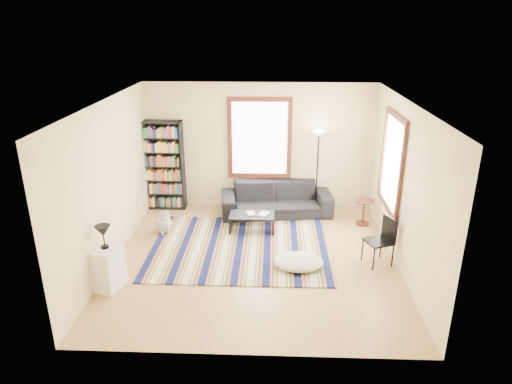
{
  "coord_description": "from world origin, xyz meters",
  "views": [
    {
      "loc": [
        0.31,
        -7.22,
        4.05
      ],
      "look_at": [
        0.0,
        0.5,
        1.1
      ],
      "focal_mm": 32.0,
      "sensor_mm": 36.0,
      "label": 1
    }
  ],
  "objects_px": {
    "sofa": "(276,199)",
    "floor_lamp": "(317,173)",
    "bookshelf": "(164,166)",
    "side_table": "(363,212)",
    "coffee_table": "(252,223)",
    "white_cabinet": "(108,267)",
    "floor_cushion": "(298,262)",
    "dog": "(164,220)",
    "folding_chair": "(378,242)"
  },
  "relations": [
    {
      "from": "side_table",
      "to": "white_cabinet",
      "type": "relative_size",
      "value": 0.77
    },
    {
      "from": "coffee_table",
      "to": "white_cabinet",
      "type": "xyz_separation_m",
      "value": [
        -2.19,
        -2.16,
        0.17
      ]
    },
    {
      "from": "floor_lamp",
      "to": "folding_chair",
      "type": "distance_m",
      "value": 2.45
    },
    {
      "from": "folding_chair",
      "to": "white_cabinet",
      "type": "distance_m",
      "value": 4.54
    },
    {
      "from": "sofa",
      "to": "floor_lamp",
      "type": "height_order",
      "value": "floor_lamp"
    },
    {
      "from": "coffee_table",
      "to": "white_cabinet",
      "type": "bearing_deg",
      "value": -135.4
    },
    {
      "from": "coffee_table",
      "to": "dog",
      "type": "bearing_deg",
      "value": -175.87
    },
    {
      "from": "white_cabinet",
      "to": "floor_lamp",
      "type": "bearing_deg",
      "value": 55.43
    },
    {
      "from": "coffee_table",
      "to": "dog",
      "type": "height_order",
      "value": "dog"
    },
    {
      "from": "coffee_table",
      "to": "white_cabinet",
      "type": "distance_m",
      "value": 3.08
    },
    {
      "from": "floor_cushion",
      "to": "side_table",
      "type": "bearing_deg",
      "value": 52.05
    },
    {
      "from": "floor_cushion",
      "to": "white_cabinet",
      "type": "bearing_deg",
      "value": -166.66
    },
    {
      "from": "sofa",
      "to": "side_table",
      "type": "relative_size",
      "value": 4.41
    },
    {
      "from": "folding_chair",
      "to": "white_cabinet",
      "type": "xyz_separation_m",
      "value": [
        -4.45,
        -0.92,
        -0.08
      ]
    },
    {
      "from": "sofa",
      "to": "floor_cushion",
      "type": "bearing_deg",
      "value": -87.98
    },
    {
      "from": "coffee_table",
      "to": "side_table",
      "type": "distance_m",
      "value": 2.35
    },
    {
      "from": "floor_cushion",
      "to": "white_cabinet",
      "type": "xyz_separation_m",
      "value": [
        -3.07,
        -0.73,
        0.24
      ]
    },
    {
      "from": "folding_chair",
      "to": "dog",
      "type": "distance_m",
      "value": 4.18
    },
    {
      "from": "floor_cushion",
      "to": "dog",
      "type": "distance_m",
      "value": 2.95
    },
    {
      "from": "side_table",
      "to": "white_cabinet",
      "type": "xyz_separation_m",
      "value": [
        -4.5,
        -2.57,
        0.08
      ]
    },
    {
      "from": "sofa",
      "to": "dog",
      "type": "xyz_separation_m",
      "value": [
        -2.26,
        -1.01,
        -0.08
      ]
    },
    {
      "from": "floor_cushion",
      "to": "dog",
      "type": "bearing_deg",
      "value": 153.77
    },
    {
      "from": "folding_chair",
      "to": "dog",
      "type": "xyz_separation_m",
      "value": [
        -4.03,
        1.11,
        -0.17
      ]
    },
    {
      "from": "sofa",
      "to": "coffee_table",
      "type": "relative_size",
      "value": 2.65
    },
    {
      "from": "bookshelf",
      "to": "floor_lamp",
      "type": "height_order",
      "value": "bookshelf"
    },
    {
      "from": "floor_lamp",
      "to": "dog",
      "type": "xyz_separation_m",
      "value": [
        -3.13,
        -1.11,
        -0.67
      ]
    },
    {
      "from": "floor_lamp",
      "to": "white_cabinet",
      "type": "relative_size",
      "value": 2.66
    },
    {
      "from": "white_cabinet",
      "to": "dog",
      "type": "relative_size",
      "value": 1.33
    },
    {
      "from": "sofa",
      "to": "side_table",
      "type": "bearing_deg",
      "value": -22.01
    },
    {
      "from": "floor_lamp",
      "to": "side_table",
      "type": "distance_m",
      "value": 1.29
    },
    {
      "from": "white_cabinet",
      "to": "dog",
      "type": "xyz_separation_m",
      "value": [
        0.42,
        2.03,
        -0.09
      ]
    },
    {
      "from": "bookshelf",
      "to": "coffee_table",
      "type": "distance_m",
      "value": 2.46
    },
    {
      "from": "bookshelf",
      "to": "floor_cushion",
      "type": "height_order",
      "value": "bookshelf"
    },
    {
      "from": "coffee_table",
      "to": "sofa",
      "type": "bearing_deg",
      "value": 60.77
    },
    {
      "from": "coffee_table",
      "to": "folding_chair",
      "type": "height_order",
      "value": "folding_chair"
    },
    {
      "from": "bookshelf",
      "to": "coffee_table",
      "type": "xyz_separation_m",
      "value": [
        2.01,
        -1.15,
        -0.82
      ]
    },
    {
      "from": "bookshelf",
      "to": "coffee_table",
      "type": "bearing_deg",
      "value": -29.77
    },
    {
      "from": "bookshelf",
      "to": "side_table",
      "type": "bearing_deg",
      "value": -9.76
    },
    {
      "from": "white_cabinet",
      "to": "coffee_table",
      "type": "bearing_deg",
      "value": 58.55
    },
    {
      "from": "side_table",
      "to": "folding_chair",
      "type": "height_order",
      "value": "folding_chair"
    },
    {
      "from": "coffee_table",
      "to": "side_table",
      "type": "height_order",
      "value": "side_table"
    },
    {
      "from": "coffee_table",
      "to": "folding_chair",
      "type": "distance_m",
      "value": 2.59
    },
    {
      "from": "dog",
      "to": "coffee_table",
      "type": "bearing_deg",
      "value": -16.86
    },
    {
      "from": "dog",
      "to": "side_table",
      "type": "bearing_deg",
      "value": -13.52
    },
    {
      "from": "side_table",
      "to": "floor_lamp",
      "type": "bearing_deg",
      "value": 148.83
    },
    {
      "from": "coffee_table",
      "to": "floor_cushion",
      "type": "bearing_deg",
      "value": -58.52
    },
    {
      "from": "bookshelf",
      "to": "side_table",
      "type": "height_order",
      "value": "bookshelf"
    },
    {
      "from": "sofa",
      "to": "white_cabinet",
      "type": "bearing_deg",
      "value": -138.83
    },
    {
      "from": "folding_chair",
      "to": "floor_lamp",
      "type": "bearing_deg",
      "value": 90.41
    },
    {
      "from": "bookshelf",
      "to": "floor_lamp",
      "type": "bearing_deg",
      "value": -2.88
    }
  ]
}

